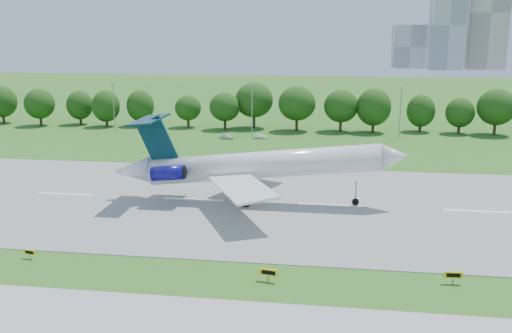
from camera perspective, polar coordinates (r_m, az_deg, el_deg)
name	(u,v)px	position (r m, az deg, el deg)	size (l,w,h in m)	color
ground	(325,277)	(58.49, 6.87, -10.94)	(600.00, 600.00, 0.00)	#2A6A1B
runway	(330,205)	(81.98, 7.38, -3.88)	(400.00, 45.00, 0.08)	gray
tree_line	(336,107)	(146.57, 7.99, 5.96)	(288.40, 8.40, 10.40)	#382314
light_poles	(325,111)	(136.67, 6.89, 5.56)	(175.90, 0.25, 12.19)	gray
skyline	(480,27)	(455.16, 21.53, 12.88)	(127.00, 52.00, 80.00)	#B2B2B7
airliner	(249,165)	(81.48, -0.74, 0.18)	(42.25, 30.68, 12.56)	white
taxi_sign_left	(30,252)	(66.97, -21.70, -7.97)	(1.43, 0.45, 1.00)	gray
taxi_sign_centre	(268,272)	(56.80, 1.24, -10.54)	(1.84, 0.55, 1.29)	gray
taxi_sign_right	(453,275)	(59.45, 19.13, -10.22)	(1.78, 0.33, 1.25)	gray
service_vehicle_a	(260,136)	(134.49, 0.38, 3.03)	(1.12, 3.22, 1.06)	white
service_vehicle_b	(227,137)	(134.16, -2.94, 3.00)	(1.31, 3.25, 1.11)	silver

